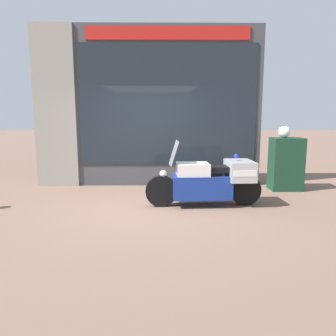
% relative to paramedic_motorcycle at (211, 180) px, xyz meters
% --- Properties ---
extents(ground_plane, '(60.00, 60.00, 0.00)m').
position_rel_paramedic_motorcycle_xyz_m(ground_plane, '(-1.30, 0.04, -0.52)').
color(ground_plane, '#7A5B4C').
extents(shop_building, '(5.57, 0.55, 3.90)m').
position_rel_paramedic_motorcycle_xyz_m(shop_building, '(-1.73, 2.04, 1.44)').
color(shop_building, '#424247').
rests_on(shop_building, ground).
extents(window_display, '(4.09, 0.30, 1.82)m').
position_rel_paramedic_motorcycle_xyz_m(window_display, '(-0.86, 2.07, -0.07)').
color(window_display, slate).
rests_on(window_display, ground).
extents(paramedic_motorcycle, '(2.28, 0.73, 1.29)m').
position_rel_paramedic_motorcycle_xyz_m(paramedic_motorcycle, '(0.00, 0.00, 0.00)').
color(paramedic_motorcycle, black).
rests_on(paramedic_motorcycle, ground).
extents(utility_cabinet, '(0.72, 0.52, 1.24)m').
position_rel_paramedic_motorcycle_xyz_m(utility_cabinet, '(1.97, 1.36, 0.10)').
color(utility_cabinet, '#193D28').
rests_on(utility_cabinet, ground).
extents(white_helmet, '(0.28, 0.28, 0.28)m').
position_rel_paramedic_motorcycle_xyz_m(white_helmet, '(1.89, 1.38, 0.86)').
color(white_helmet, white).
rests_on(white_helmet, utility_cabinet).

